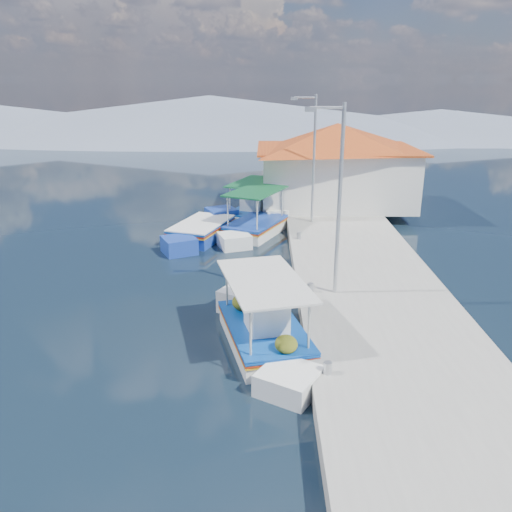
{
  "coord_description": "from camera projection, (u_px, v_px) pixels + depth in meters",
  "views": [
    {
      "loc": [
        2.29,
        -13.8,
        7.13
      ],
      "look_at": [
        1.99,
        3.29,
        1.3
      ],
      "focal_mm": 36.4,
      "sensor_mm": 36.0,
      "label": 1
    }
  ],
  "objects": [
    {
      "name": "quay",
      "position": [
        354.0,
        259.0,
        20.89
      ],
      "size": [
        5.0,
        44.0,
        0.5
      ],
      "primitive_type": "cube",
      "color": "#A3A198",
      "rests_on": "ground"
    },
    {
      "name": "harbor_building",
      "position": [
        336.0,
        163.0,
        28.59
      ],
      "size": [
        10.49,
        10.49,
        4.4
      ],
      "color": "silver",
      "rests_on": "quay"
    },
    {
      "name": "lamp_post_near",
      "position": [
        337.0,
        192.0,
        15.97
      ],
      "size": [
        1.21,
        0.14,
        6.0
      ],
      "color": "#A5A8AD",
      "rests_on": "quay"
    },
    {
      "name": "main_caique",
      "position": [
        265.0,
        330.0,
        14.6
      ],
      "size": [
        3.06,
        6.51,
        2.22
      ],
      "rotation": [
        0.0,
        0.0,
        -0.26
      ],
      "color": "white",
      "rests_on": "ground"
    },
    {
      "name": "ground",
      "position": [
        187.0,
        333.0,
        15.39
      ],
      "size": [
        160.0,
        160.0,
        0.0
      ],
      "primitive_type": "plane",
      "color": "black",
      "rests_on": "ground"
    },
    {
      "name": "bollards",
      "position": [
        304.0,
        256.0,
        20.09
      ],
      "size": [
        0.2,
        17.2,
        0.3
      ],
      "color": "#A5A8AD",
      "rests_on": "quay"
    },
    {
      "name": "caique_green_canopy",
      "position": [
        255.0,
        227.0,
        25.09
      ],
      "size": [
        3.58,
        5.86,
        2.4
      ],
      "rotation": [
        0.0,
        0.0,
        0.42
      ],
      "color": "white",
      "rests_on": "ground"
    },
    {
      "name": "caique_blue_hull",
      "position": [
        201.0,
        231.0,
        24.51
      ],
      "size": [
        3.27,
        6.26,
        1.17
      ],
      "rotation": [
        0.0,
        0.0,
        0.32
      ],
      "color": "#193896",
      "rests_on": "ground"
    },
    {
      "name": "lamp_post_far",
      "position": [
        312.0,
        153.0,
        24.48
      ],
      "size": [
        1.21,
        0.14,
        6.0
      ],
      "color": "#A5A8AD",
      "rests_on": "quay"
    },
    {
      "name": "mountain_ridge",
      "position": [
        298.0,
        121.0,
        67.62
      ],
      "size": [
        171.4,
        96.0,
        5.5
      ],
      "color": "slate",
      "rests_on": "ground"
    },
    {
      "name": "caique_far",
      "position": [
        255.0,
        212.0,
        27.54
      ],
      "size": [
        3.49,
        6.16,
        2.32
      ],
      "rotation": [
        0.0,
        0.0,
        0.37
      ],
      "color": "white",
      "rests_on": "ground"
    }
  ]
}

